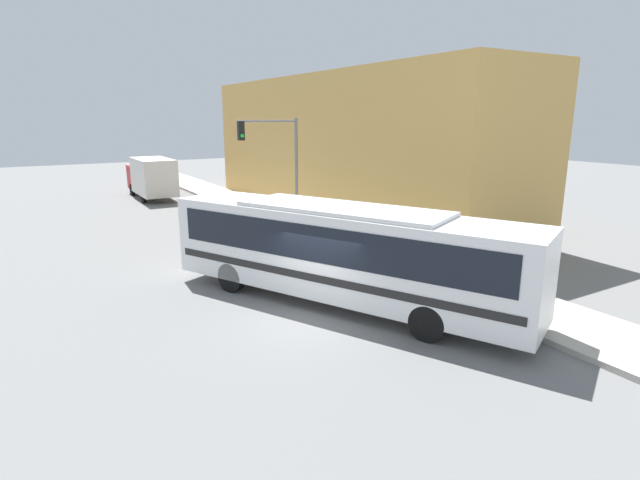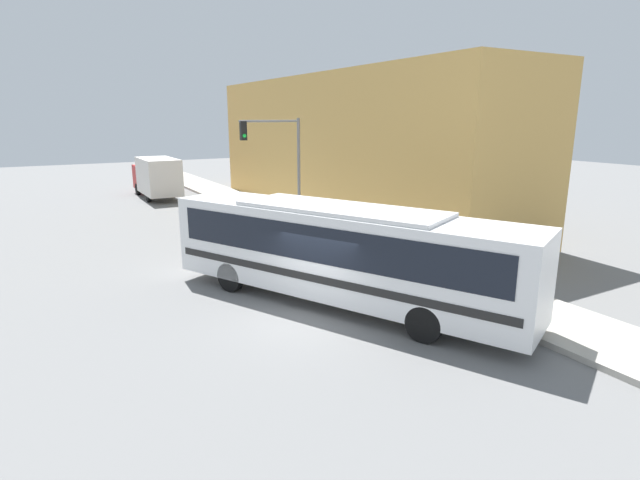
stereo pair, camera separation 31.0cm
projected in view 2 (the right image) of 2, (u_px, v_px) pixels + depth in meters
ground_plane at (310, 318)px, 15.20m from camera, size 120.00×120.00×0.00m
sidewalk at (248, 203)px, 34.93m from camera, size 3.08×70.00×0.17m
building_facade at (347, 146)px, 31.31m from camera, size 6.00×26.50×8.41m
city_bus at (340, 249)px, 15.91m from camera, size 7.54×12.22×3.25m
delivery_truck at (156, 176)px, 37.44m from camera, size 2.34×6.90×3.03m
fire_hydrant at (352, 243)px, 22.06m from camera, size 0.28×0.38×0.75m
traffic_light_pole at (280, 155)px, 25.21m from camera, size 3.28×0.35×5.75m
parking_meter at (324, 223)px, 24.01m from camera, size 0.14×0.14×1.24m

